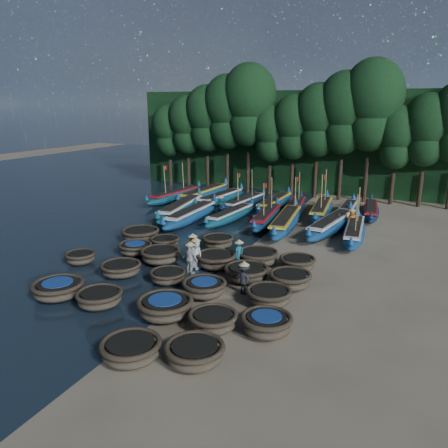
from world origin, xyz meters
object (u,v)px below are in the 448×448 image
at_px(long_boat_8, 354,232).
at_px(long_boat_14, 296,208).
at_px(long_boat_7, 331,224).
at_px(fisherman_4, 190,258).
at_px(coracle_20, 140,234).
at_px(long_boat_3, 192,215).
at_px(long_boat_5, 267,217).
at_px(long_boat_10, 204,194).
at_px(long_boat_15, 321,210).
at_px(fisherman_0, 196,253).
at_px(coracle_24, 297,263).
at_px(coracle_16, 160,255).
at_px(coracle_9, 266,324).
at_px(coracle_8, 213,320).
at_px(coracle_6, 100,298).
at_px(coracle_23, 258,257).
at_px(long_boat_9, 175,195).
at_px(coracle_13, 204,287).
at_px(coracle_4, 195,353).
at_px(coracle_19, 290,279).
at_px(long_boat_17, 371,211).
at_px(coracle_11, 121,269).
at_px(fisherman_3, 244,278).
at_px(coracle_7, 165,307).
at_px(coracle_15, 135,248).
at_px(coracle_5, 58,289).
at_px(coracle_17, 216,260).
at_px(coracle_3, 131,349).
at_px(long_boat_4, 231,215).
at_px(long_boat_12, 245,202).
at_px(fisherman_6, 352,219).
at_px(long_boat_11, 220,198).
at_px(long_boat_2, 181,209).
at_px(coracle_10, 81,257).
at_px(long_boat_16, 347,212).
at_px(long_boat_13, 275,203).
at_px(coracle_22, 218,241).
at_px(coracle_21, 165,242).
at_px(coracle_14, 269,296).
at_px(coracle_12, 168,276).
at_px(fisherman_1, 239,252).
at_px(fisherman_5, 221,205).

bearing_deg(long_boat_8, long_boat_14, 131.33).
distance_m(long_boat_7, fisherman_4, 12.05).
relative_size(coracle_20, long_boat_3, 0.33).
relative_size(long_boat_5, long_boat_10, 0.87).
xyz_separation_m(long_boat_15, fisherman_0, (-3.67, -14.19, 0.31)).
bearing_deg(long_boat_15, coracle_24, -89.53).
bearing_deg(coracle_16, coracle_9, -31.94).
bearing_deg(coracle_8, coracle_6, -177.89).
height_order(coracle_23, long_boat_9, long_boat_9).
relative_size(coracle_13, long_boat_14, 0.27).
height_order(coracle_4, long_boat_9, long_boat_9).
height_order(coracle_19, long_boat_17, long_boat_17).
relative_size(coracle_11, fisherman_3, 1.23).
bearing_deg(coracle_16, long_boat_7, 53.54).
bearing_deg(coracle_11, long_boat_3, 99.52).
xyz_separation_m(coracle_7, coracle_15, (-5.90, 6.06, -0.08)).
relative_size(coracle_13, coracle_16, 0.77).
distance_m(coracle_4, long_boat_15, 22.28).
relative_size(coracle_6, coracle_24, 1.16).
xyz_separation_m(coracle_5, coracle_19, (9.44, 5.48, 0.02)).
height_order(coracle_17, long_boat_17, long_boat_17).
relative_size(coracle_11, long_boat_8, 0.27).
bearing_deg(coracle_9, long_boat_7, 92.11).
distance_m(coracle_3, coracle_11, 8.11).
distance_m(long_boat_4, long_boat_12, 4.60).
distance_m(long_boat_8, fisherman_6, 2.10).
distance_m(long_boat_11, fisherman_0, 15.83).
relative_size(coracle_17, long_boat_2, 0.29).
relative_size(coracle_10, coracle_23, 0.80).
bearing_deg(coracle_20, fisherman_3, -27.42).
distance_m(coracle_6, long_boat_16, 21.67).
bearing_deg(fisherman_0, long_boat_13, 104.27).
bearing_deg(fisherman_3, long_boat_5, -64.12).
xyz_separation_m(coracle_23, fisherman_6, (3.64, 9.15, 0.36)).
distance_m(coracle_13, coracle_15, 7.33).
bearing_deg(coracle_22, coracle_15, -141.72).
xyz_separation_m(coracle_11, long_boat_15, (6.73, 16.79, 0.18)).
distance_m(coracle_8, long_boat_16, 20.30).
distance_m(coracle_21, long_boat_9, 13.60).
bearing_deg(fisherman_6, coracle_22, 19.26).
bearing_deg(long_boat_11, long_boat_17, 11.25).
bearing_deg(coracle_7, coracle_6, -173.95).
bearing_deg(long_boat_3, coracle_14, -48.66).
distance_m(long_boat_14, long_boat_16, 4.03).
height_order(long_boat_10, long_boat_14, long_boat_14).
height_order(coracle_12, coracle_17, coracle_17).
distance_m(coracle_4, coracle_14, 5.48).
bearing_deg(coracle_16, coracle_12, -50.05).
distance_m(fisherman_1, fisherman_5, 11.87).
height_order(coracle_17, long_boat_10, long_boat_10).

